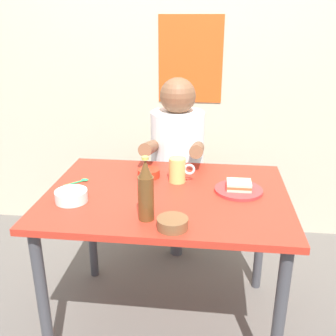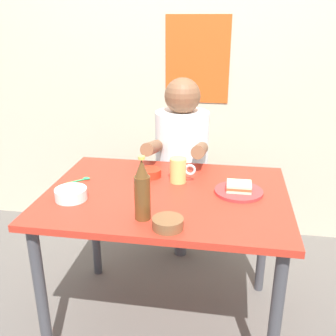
{
  "view_description": "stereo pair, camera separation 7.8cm",
  "coord_description": "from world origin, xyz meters",
  "px_view_note": "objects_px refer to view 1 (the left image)",
  "views": [
    {
      "loc": [
        0.19,
        -1.6,
        1.48
      ],
      "look_at": [
        0.0,
        0.05,
        0.84
      ],
      "focal_mm": 41.5,
      "sensor_mm": 36.0,
      "label": 1
    },
    {
      "loc": [
        0.27,
        -1.59,
        1.48
      ],
      "look_at": [
        0.0,
        0.05,
        0.84
      ],
      "focal_mm": 41.5,
      "sensor_mm": 36.0,
      "label": 2
    }
  ],
  "objects_px": {
    "rice_bowl_white": "(71,195)",
    "dining_table": "(167,211)",
    "sandwich": "(239,185)",
    "person_seated": "(177,146)",
    "beer_mug": "(178,170)",
    "plate_orange": "(239,190)",
    "stool": "(177,207)",
    "beer_bottle": "(146,192)"
  },
  "relations": [
    {
      "from": "rice_bowl_white",
      "to": "beer_bottle",
      "type": "bearing_deg",
      "value": -18.83
    },
    {
      "from": "beer_bottle",
      "to": "person_seated",
      "type": "bearing_deg",
      "value": 87.43
    },
    {
      "from": "dining_table",
      "to": "beer_bottle",
      "type": "height_order",
      "value": "beer_bottle"
    },
    {
      "from": "dining_table",
      "to": "sandwich",
      "type": "distance_m",
      "value": 0.35
    },
    {
      "from": "dining_table",
      "to": "person_seated",
      "type": "distance_m",
      "value": 0.63
    },
    {
      "from": "person_seated",
      "to": "rice_bowl_white",
      "type": "relative_size",
      "value": 5.14
    },
    {
      "from": "sandwich",
      "to": "stool",
      "type": "bearing_deg",
      "value": 120.06
    },
    {
      "from": "dining_table",
      "to": "plate_orange",
      "type": "height_order",
      "value": "plate_orange"
    },
    {
      "from": "beer_mug",
      "to": "dining_table",
      "type": "bearing_deg",
      "value": -106.4
    },
    {
      "from": "sandwich",
      "to": "rice_bowl_white",
      "type": "height_order",
      "value": "same"
    },
    {
      "from": "person_seated",
      "to": "plate_orange",
      "type": "relative_size",
      "value": 3.27
    },
    {
      "from": "beer_mug",
      "to": "beer_bottle",
      "type": "bearing_deg",
      "value": -102.82
    },
    {
      "from": "stool",
      "to": "beer_mug",
      "type": "distance_m",
      "value": 0.68
    },
    {
      "from": "stool",
      "to": "person_seated",
      "type": "height_order",
      "value": "person_seated"
    },
    {
      "from": "person_seated",
      "to": "plate_orange",
      "type": "distance_m",
      "value": 0.66
    },
    {
      "from": "dining_table",
      "to": "plate_orange",
      "type": "xyz_separation_m",
      "value": [
        0.33,
        0.05,
        0.1
      ]
    },
    {
      "from": "sandwich",
      "to": "beer_bottle",
      "type": "relative_size",
      "value": 0.42
    },
    {
      "from": "beer_mug",
      "to": "sandwich",
      "type": "bearing_deg",
      "value": -16.12
    },
    {
      "from": "sandwich",
      "to": "rice_bowl_white",
      "type": "distance_m",
      "value": 0.75
    },
    {
      "from": "stool",
      "to": "rice_bowl_white",
      "type": "xyz_separation_m",
      "value": [
        -0.39,
        -0.77,
        0.42
      ]
    },
    {
      "from": "plate_orange",
      "to": "sandwich",
      "type": "distance_m",
      "value": 0.02
    },
    {
      "from": "dining_table",
      "to": "rice_bowl_white",
      "type": "height_order",
      "value": "rice_bowl_white"
    },
    {
      "from": "dining_table",
      "to": "sandwich",
      "type": "bearing_deg",
      "value": 8.26
    },
    {
      "from": "beer_mug",
      "to": "rice_bowl_white",
      "type": "height_order",
      "value": "beer_mug"
    },
    {
      "from": "beer_bottle",
      "to": "rice_bowl_white",
      "type": "height_order",
      "value": "beer_bottle"
    },
    {
      "from": "plate_orange",
      "to": "dining_table",
      "type": "bearing_deg",
      "value": -171.74
    },
    {
      "from": "sandwich",
      "to": "person_seated",
      "type": "bearing_deg",
      "value": 120.55
    },
    {
      "from": "beer_mug",
      "to": "beer_bottle",
      "type": "height_order",
      "value": "beer_bottle"
    },
    {
      "from": "person_seated",
      "to": "sandwich",
      "type": "xyz_separation_m",
      "value": [
        0.34,
        -0.57,
        0.01
      ]
    },
    {
      "from": "dining_table",
      "to": "beer_mug",
      "type": "xyz_separation_m",
      "value": [
        0.04,
        0.13,
        0.15
      ]
    },
    {
      "from": "rice_bowl_white",
      "to": "dining_table",
      "type": "bearing_deg",
      "value": 19.2
    },
    {
      "from": "person_seated",
      "to": "rice_bowl_white",
      "type": "bearing_deg",
      "value": -117.15
    },
    {
      "from": "person_seated",
      "to": "sandwich",
      "type": "distance_m",
      "value": 0.66
    },
    {
      "from": "person_seated",
      "to": "beer_bottle",
      "type": "distance_m",
      "value": 0.88
    },
    {
      "from": "dining_table",
      "to": "beer_bottle",
      "type": "xyz_separation_m",
      "value": [
        -0.05,
        -0.26,
        0.21
      ]
    },
    {
      "from": "plate_orange",
      "to": "beer_mug",
      "type": "bearing_deg",
      "value": 163.88
    },
    {
      "from": "sandwich",
      "to": "rice_bowl_white",
      "type": "relative_size",
      "value": 0.79
    },
    {
      "from": "plate_orange",
      "to": "beer_bottle",
      "type": "distance_m",
      "value": 0.5
    },
    {
      "from": "plate_orange",
      "to": "beer_bottle",
      "type": "height_order",
      "value": "beer_bottle"
    },
    {
      "from": "sandwich",
      "to": "beer_mug",
      "type": "distance_m",
      "value": 0.3
    },
    {
      "from": "dining_table",
      "to": "beer_mug",
      "type": "relative_size",
      "value": 8.73
    },
    {
      "from": "dining_table",
      "to": "stool",
      "type": "distance_m",
      "value": 0.7
    }
  ]
}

